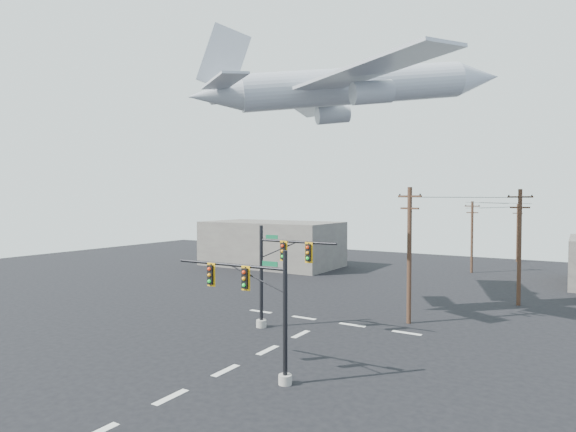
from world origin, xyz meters
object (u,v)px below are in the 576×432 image
Objects in this scene: signal_mast_far at (276,275)px; utility_pole_a at (409,252)px; airliner at (353,87)px; utility_pole_c at (472,235)px; signal_mast_near at (259,308)px; utility_pole_b at (519,245)px; utility_pole_d at (517,232)px.

signal_mast_far is 9.94m from utility_pole_a.
utility_pole_c is at bearing 39.00° from airliner.
utility_pole_a is 27.82m from utility_pole_c.
utility_pole_b is (9.37, 25.35, 1.62)m from signal_mast_near.
utility_pole_a reaches higher than utility_pole_d.
utility_pole_c is 1.05× the size of utility_pole_d.
signal_mast_far is 15.33m from airliner.
utility_pole_c is at bearing 116.21° from utility_pole_b.
utility_pole_c is 14.65m from utility_pole_d.
signal_mast_far is at bearing -93.28° from utility_pole_c.
utility_pole_a is 42.11m from utility_pole_d.
utility_pole_b is (6.21, 10.73, -0.01)m from utility_pole_a.
signal_mast_near is at bearing -62.54° from signal_mast_far.
signal_mast_far is 0.34× the size of airliner.
utility_pole_b is 0.47× the size of airliner.
airliner is at bearing 94.63° from signal_mast_near.
utility_pole_b is at bearing 79.07° from utility_pole_a.
utility_pole_c reaches higher than signal_mast_near.
utility_pole_d is (-3.28, 31.27, -0.80)m from utility_pole_b.
utility_pole_a is at bearing -115.96° from utility_pole_b.
utility_pole_a is 1.18× the size of utility_pole_d.
utility_pole_a is at bearing -109.87° from utility_pole_d.
utility_pole_c is (6.64, 34.34, 0.78)m from signal_mast_far.
utility_pole_c is (2.44, 42.43, 1.04)m from signal_mast_near.
utility_pole_b is at bearing 51.83° from signal_mast_far.
utility_pole_d is (3.66, 14.19, -0.22)m from utility_pole_c.
utility_pole_d reaches higher than signal_mast_near.
utility_pole_a is at bearing -38.21° from airliner.
airliner reaches higher than utility_pole_b.
signal_mast_near is at bearing -129.12° from airliner.
signal_mast_near is at bearing -83.05° from utility_pole_a.
airliner reaches higher than signal_mast_far.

